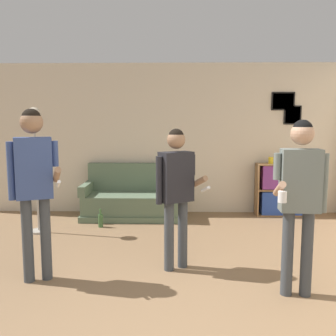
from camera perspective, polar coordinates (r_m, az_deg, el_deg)
wall_back at (r=6.83m, az=1.97°, el=4.47°), size 8.18×0.08×2.70m
couch at (r=6.60m, az=-5.46°, el=-4.89°), size 1.70×0.80×0.92m
bookshelf at (r=6.97m, az=16.97°, el=-3.17°), size 0.92×0.30×0.93m
floor_lamp at (r=5.86m, az=-19.57°, el=3.18°), size 0.28×0.28×1.87m
person_player_foreground_left at (r=4.06m, az=-19.77°, el=-1.06°), size 0.59×0.42×1.80m
person_player_foreground_center at (r=4.16m, az=1.24°, el=-2.59°), size 0.59×0.36×1.59m
person_watcher_holding_cup at (r=3.71m, az=19.46°, el=-3.09°), size 0.52×0.41×1.69m
bottle_on_floor at (r=6.08m, az=-10.24°, el=-7.81°), size 0.07×0.07×0.29m
drinking_cup at (r=6.84m, az=15.40°, el=1.13°), size 0.09×0.09×0.12m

